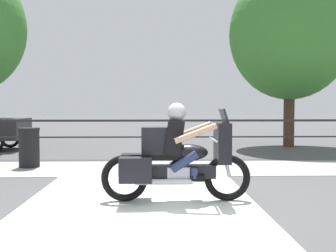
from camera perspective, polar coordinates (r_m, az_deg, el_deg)
ground_plane at (r=6.56m, az=1.63°, el=-10.15°), size 120.00×120.00×0.00m
sidewalk_band at (r=9.90m, az=0.46°, el=-5.72°), size 44.00×2.40×0.01m
crosswalk_band at (r=6.36m, az=-3.84°, el=-10.53°), size 3.48×6.00×0.01m
fence_railing at (r=11.68m, az=0.10°, el=-0.23°), size 36.00×0.05×1.08m
motorcycle at (r=6.45m, az=0.94°, el=-4.25°), size 2.29×0.76×1.51m
trash_bin at (r=10.49m, az=-18.30°, el=-2.80°), size 0.50×0.50×0.94m
tree_behind_sign at (r=15.76m, az=16.21°, el=11.95°), size 4.25×4.25×6.36m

